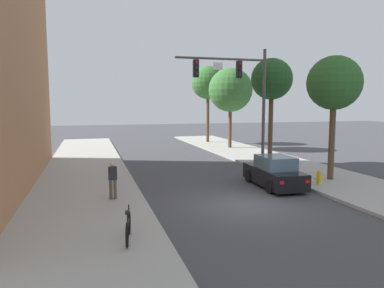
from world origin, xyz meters
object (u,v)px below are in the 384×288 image
fire_hydrant (319,177)px  street_tree_farthest (208,83)px  bicycle_leaning (128,228)px  street_tree_third (230,90)px  pedestrian_sidewalk_left_walker (113,178)px  street_tree_second (272,80)px  car_lead_black (274,173)px  traffic_signal_mast (240,86)px  street_tree_nearest (334,84)px

fire_hydrant → street_tree_farthest: 21.79m
bicycle_leaning → street_tree_third: (11.61, 20.67, 4.93)m
pedestrian_sidewalk_left_walker → street_tree_second: 14.21m
street_tree_third → fire_hydrant: bearing=-95.5°
car_lead_black → street_tree_second: size_ratio=0.60×
pedestrian_sidewalk_left_walker → street_tree_farthest: street_tree_farthest is taller
traffic_signal_mast → car_lead_black: traffic_signal_mast is taller
traffic_signal_mast → street_tree_third: (3.45, 10.15, 0.16)m
traffic_signal_mast → pedestrian_sidewalk_left_walker: 10.86m
bicycle_leaning → street_tree_second: bearing=47.3°
street_tree_nearest → car_lead_black: bearing=-176.4°
traffic_signal_mast → street_tree_second: 3.44m
traffic_signal_mast → bicycle_leaning: (-8.16, -10.52, -4.77)m
pedestrian_sidewalk_left_walker → traffic_signal_mast: bearing=34.1°
pedestrian_sidewalk_left_walker → street_tree_third: 20.13m
car_lead_black → street_tree_nearest: street_tree_nearest is taller
street_tree_farthest → car_lead_black: bearing=-99.0°
fire_hydrant → street_tree_second: (1.08, 7.17, 5.34)m
pedestrian_sidewalk_left_walker → street_tree_farthest: size_ratio=0.20×
street_tree_nearest → street_tree_third: size_ratio=0.90×
pedestrian_sidewalk_left_walker → car_lead_black: bearing=5.2°
traffic_signal_mast → street_tree_second: size_ratio=1.04×
fire_hydrant → street_tree_third: bearing=84.5°
traffic_signal_mast → street_tree_nearest: bearing=-54.3°
street_tree_second → street_tree_farthest: street_tree_farthest is taller
car_lead_black → street_tree_farthest: size_ratio=0.54×
street_tree_nearest → pedestrian_sidewalk_left_walker: bearing=-175.3°
street_tree_third → street_tree_farthest: street_tree_farthest is taller
pedestrian_sidewalk_left_walker → bicycle_leaning: 4.95m
bicycle_leaning → fire_hydrant: (10.09, 4.92, -0.03)m
bicycle_leaning → street_tree_farthest: size_ratio=0.22×
fire_hydrant → street_tree_nearest: (1.40, 0.96, 4.76)m
street_tree_second → pedestrian_sidewalk_left_walker: bearing=-147.6°
bicycle_leaning → street_tree_nearest: size_ratio=0.27×
car_lead_black → fire_hydrant: car_lead_black is taller
street_tree_farthest → fire_hydrant: bearing=-92.9°
street_tree_third → street_tree_farthest: 5.30m
car_lead_black → pedestrian_sidewalk_left_walker: bearing=-174.8°
street_tree_second → street_tree_third: (0.44, 8.58, -0.38)m
car_lead_black → bicycle_leaning: (-7.96, -5.66, -0.18)m
traffic_signal_mast → street_tree_second: (3.01, 1.58, 0.54)m
bicycle_leaning → street_tree_second: size_ratio=0.24×
bicycle_leaning → street_tree_third: bearing=60.7°
traffic_signal_mast → bicycle_leaning: bearing=-127.8°
street_tree_nearest → street_tree_second: 6.25m
traffic_signal_mast → street_tree_second: traffic_signal_mast is taller
pedestrian_sidewalk_left_walker → fire_hydrant: pedestrian_sidewalk_left_walker is taller
car_lead_black → bicycle_leaning: 9.77m
traffic_signal_mast → pedestrian_sidewalk_left_walker: traffic_signal_mast is taller
bicycle_leaning → street_tree_nearest: (11.50, 5.88, 4.72)m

